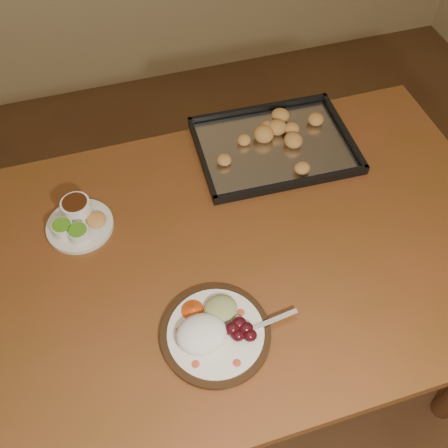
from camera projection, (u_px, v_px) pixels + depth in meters
name	position (u px, v px, depth m)	size (l,w,h in m)	color
dining_table	(223.00, 272.00, 1.32)	(1.50, 0.91, 0.75)	brown
dinner_plate	(213.00, 331.00, 1.09)	(0.31, 0.24, 0.06)	black
condiment_saucer	(78.00, 221.00, 1.27)	(0.17, 0.17, 0.06)	silver
baking_tray	(274.00, 145.00, 1.44)	(0.45, 0.34, 0.05)	black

